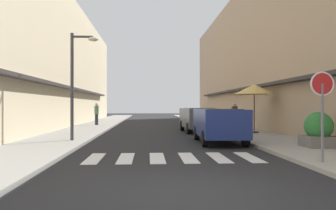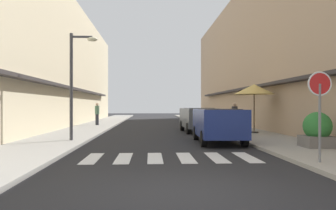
# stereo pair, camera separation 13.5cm
# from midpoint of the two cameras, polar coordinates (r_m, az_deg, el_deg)

# --- Properties ---
(ground_plane) EXTENTS (98.78, 98.78, 0.00)m
(ground_plane) POSITION_cam_midpoint_polar(r_m,az_deg,el_deg) (24.31, -1.69, -3.90)
(ground_plane) COLOR #232326
(sidewalk_left) EXTENTS (2.95, 62.86, 0.12)m
(sidewalk_left) POSITION_cam_midpoint_polar(r_m,az_deg,el_deg) (24.65, -12.94, -3.71)
(sidewalk_left) COLOR gray
(sidewalk_left) RESTS_ON ground_plane
(sidewalk_right) EXTENTS (2.95, 62.86, 0.12)m
(sidewalk_right) POSITION_cam_midpoint_polar(r_m,az_deg,el_deg) (24.91, 9.45, -3.67)
(sidewalk_right) COLOR #9E998E
(sidewalk_right) RESTS_ON ground_plane
(building_row_left) EXTENTS (5.50, 42.41, 9.65)m
(building_row_left) POSITION_cam_midpoint_polar(r_m,az_deg,el_deg) (26.94, -20.90, 6.75)
(building_row_left) COLOR beige
(building_row_left) RESTS_ON ground_plane
(building_row_right) EXTENTS (5.50, 42.41, 10.68)m
(building_row_right) POSITION_cam_midpoint_polar(r_m,az_deg,el_deg) (27.45, 17.04, 7.70)
(building_row_right) COLOR tan
(building_row_right) RESTS_ON ground_plane
(crosswalk) EXTENTS (5.20, 2.20, 0.01)m
(crosswalk) POSITION_cam_midpoint_polar(r_m,az_deg,el_deg) (10.71, 0.41, -8.69)
(crosswalk) COLOR silver
(crosswalk) RESTS_ON ground_plane
(parked_car_near) EXTENTS (1.90, 4.30, 1.47)m
(parked_car_near) POSITION_cam_midpoint_polar(r_m,az_deg,el_deg) (14.95, 8.15, -2.73)
(parked_car_near) COLOR navy
(parked_car_near) RESTS_ON ground_plane
(parked_car_mid) EXTENTS (1.95, 4.17, 1.47)m
(parked_car_mid) POSITION_cam_midpoint_polar(r_m,az_deg,el_deg) (20.96, 4.83, -1.99)
(parked_car_mid) COLOR #4C5156
(parked_car_mid) RESTS_ON ground_plane
(round_street_sign) EXTENTS (0.65, 0.07, 2.38)m
(round_street_sign) POSITION_cam_midpoint_polar(r_m,az_deg,el_deg) (9.93, 23.70, 1.84)
(round_street_sign) COLOR slate
(round_street_sign) RESTS_ON sidewalk_right
(street_lamp) EXTENTS (1.19, 0.28, 4.61)m
(street_lamp) POSITION_cam_midpoint_polar(r_m,az_deg,el_deg) (15.47, -15.00, 5.03)
(street_lamp) COLOR #38383D
(street_lamp) RESTS_ON sidewalk_left
(cafe_umbrella) EXTENTS (2.22, 2.22, 2.66)m
(cafe_umbrella) POSITION_cam_midpoint_polar(r_m,az_deg,el_deg) (19.57, 13.82, 2.49)
(cafe_umbrella) COLOR #262626
(cafe_umbrella) RESTS_ON sidewalk_right
(planter_corner) EXTENTS (1.05, 1.05, 1.26)m
(planter_corner) POSITION_cam_midpoint_polar(r_m,az_deg,el_deg) (13.53, 23.29, -3.90)
(planter_corner) COLOR slate
(planter_corner) RESTS_ON sidewalk_right
(planter_midblock) EXTENTS (0.81, 0.81, 1.05)m
(planter_midblock) POSITION_cam_midpoint_polar(r_m,az_deg,el_deg) (20.37, 10.90, -2.97)
(planter_midblock) COLOR gray
(planter_midblock) RESTS_ON sidewalk_right
(pedestrian_walking_near) EXTENTS (0.34, 0.34, 1.67)m
(pedestrian_walking_near) POSITION_cam_midpoint_polar(r_m,az_deg,el_deg) (20.56, 10.74, -1.80)
(pedestrian_walking_near) COLOR #282B33
(pedestrian_walking_near) RESTS_ON sidewalk_right
(pedestrian_walking_far) EXTENTS (0.34, 0.34, 1.71)m
(pedestrian_walking_far) POSITION_cam_midpoint_polar(r_m,az_deg,el_deg) (27.28, -11.82, -1.35)
(pedestrian_walking_far) COLOR #282B33
(pedestrian_walking_far) RESTS_ON sidewalk_left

